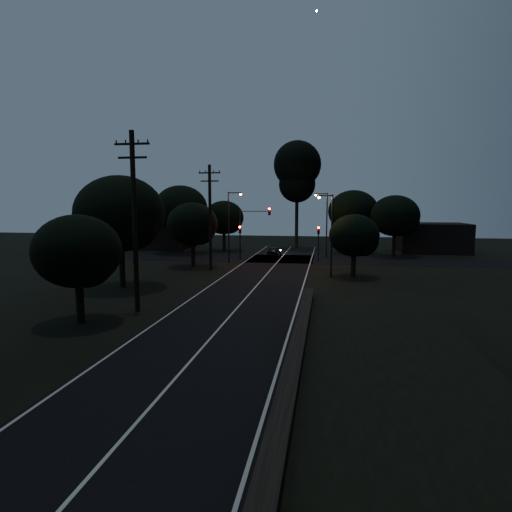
% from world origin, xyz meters
% --- Properties ---
extents(ground, '(160.00, 160.00, 0.00)m').
position_xyz_m(ground, '(0.00, 0.00, 0.00)').
color(ground, black).
extents(road_surface, '(60.00, 70.00, 0.03)m').
position_xyz_m(road_surface, '(0.00, 31.12, 0.01)').
color(road_surface, black).
rests_on(road_surface, ground).
extents(retaining_wall, '(6.93, 26.00, 1.60)m').
position_xyz_m(retaining_wall, '(7.74, 3.00, 0.62)').
color(retaining_wall, black).
rests_on(retaining_wall, ground).
extents(utility_pole_mid, '(2.20, 0.30, 11.00)m').
position_xyz_m(utility_pole_mid, '(-6.00, 15.00, 5.74)').
color(utility_pole_mid, black).
rests_on(utility_pole_mid, ground).
extents(utility_pole_far, '(2.20, 0.30, 10.50)m').
position_xyz_m(utility_pole_far, '(-6.00, 32.00, 5.48)').
color(utility_pole_far, black).
rests_on(utility_pole_far, ground).
extents(tree_left_b, '(4.78, 4.78, 6.08)m').
position_xyz_m(tree_left_b, '(-7.83, 11.90, 3.94)').
color(tree_left_b, black).
rests_on(tree_left_b, ground).
extents(tree_left_c, '(7.03, 7.03, 8.88)m').
position_xyz_m(tree_left_c, '(-10.25, 21.86, 5.74)').
color(tree_left_c, black).
rests_on(tree_left_c, ground).
extents(tree_left_d, '(5.37, 5.37, 6.81)m').
position_xyz_m(tree_left_d, '(-8.31, 33.89, 4.41)').
color(tree_left_d, black).
rests_on(tree_left_d, ground).
extents(tree_far_nw, '(5.62, 5.62, 7.12)m').
position_xyz_m(tree_far_nw, '(-8.80, 49.89, 4.61)').
color(tree_far_nw, black).
rests_on(tree_far_nw, ground).
extents(tree_far_w, '(7.17, 7.17, 9.15)m').
position_xyz_m(tree_far_w, '(-13.75, 45.85, 5.94)').
color(tree_far_w, black).
rests_on(tree_far_w, ground).
extents(tree_far_ne, '(6.74, 6.74, 8.52)m').
position_xyz_m(tree_far_ne, '(9.24, 49.86, 5.51)').
color(tree_far_ne, black).
rests_on(tree_far_ne, ground).
extents(tree_far_e, '(6.12, 6.12, 7.77)m').
position_xyz_m(tree_far_e, '(14.22, 46.88, 5.03)').
color(tree_far_e, black).
rests_on(tree_far_e, ground).
extents(tree_right_a, '(4.51, 4.51, 5.74)m').
position_xyz_m(tree_right_a, '(8.16, 29.91, 3.72)').
color(tree_right_a, black).
rests_on(tree_right_a, ground).
extents(tall_pine, '(7.02, 7.02, 15.97)m').
position_xyz_m(tall_pine, '(1.00, 55.00, 11.52)').
color(tall_pine, black).
rests_on(tall_pine, ground).
extents(building_left, '(10.00, 8.00, 4.40)m').
position_xyz_m(building_left, '(-20.00, 52.00, 2.20)').
color(building_left, black).
rests_on(building_left, ground).
extents(building_right, '(9.00, 7.00, 4.00)m').
position_xyz_m(building_right, '(20.00, 53.00, 2.00)').
color(building_right, black).
rests_on(building_right, ground).
extents(signal_left, '(0.28, 0.35, 4.10)m').
position_xyz_m(signal_left, '(-4.60, 39.99, 2.84)').
color(signal_left, black).
rests_on(signal_left, ground).
extents(signal_right, '(0.28, 0.35, 4.10)m').
position_xyz_m(signal_right, '(4.60, 39.99, 2.84)').
color(signal_right, black).
rests_on(signal_right, ground).
extents(signal_mast, '(3.70, 0.35, 6.25)m').
position_xyz_m(signal_mast, '(-2.91, 39.99, 4.34)').
color(signal_mast, black).
rests_on(signal_mast, ground).
extents(streetlight_a, '(1.66, 0.26, 8.00)m').
position_xyz_m(streetlight_a, '(-5.31, 38.00, 4.64)').
color(streetlight_a, black).
rests_on(streetlight_a, ground).
extents(streetlight_b, '(1.66, 0.26, 8.00)m').
position_xyz_m(streetlight_b, '(5.31, 44.00, 4.64)').
color(streetlight_b, black).
rests_on(streetlight_b, ground).
extents(streetlight_c, '(1.46, 0.26, 7.50)m').
position_xyz_m(streetlight_c, '(5.83, 30.00, 4.35)').
color(streetlight_c, black).
rests_on(streetlight_c, ground).
extents(car, '(1.57, 3.83, 1.30)m').
position_xyz_m(car, '(-1.05, 43.88, 0.65)').
color(car, black).
rests_on(car, ground).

